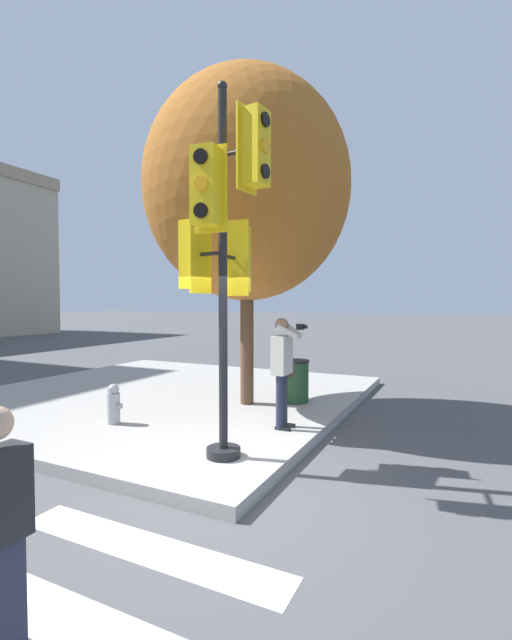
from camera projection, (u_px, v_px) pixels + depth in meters
ground_plane at (218, 493)px, 4.84m from camera, size 160.00×160.00×0.00m
sidewalk_corner at (164, 396)px, 9.51m from camera, size 8.00×8.00×0.17m
traffic_signal_pole at (223, 237)px, 5.41m from camera, size 1.30×1.30×4.76m
person_photographer at (283, 362)px, 6.76m from camera, size 0.58×0.54×1.75m
street_tree at (247, 188)px, 8.26m from camera, size 3.96×3.96×6.39m
fire_hydrant at (114, 404)px, 7.02m from camera, size 0.20×0.26×0.66m
trash_bin at (296, 381)px, 8.55m from camera, size 0.54×0.54×0.85m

